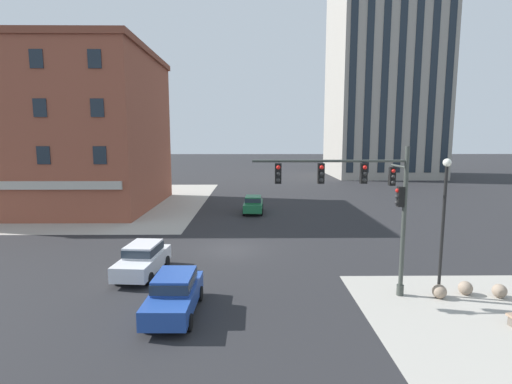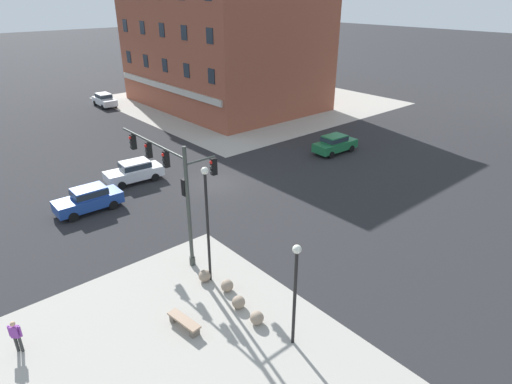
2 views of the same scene
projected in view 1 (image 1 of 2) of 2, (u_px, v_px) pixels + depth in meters
ground_plane at (231, 250)px, 25.15m from camera, size 320.00×320.00×0.00m
sidewalk_far_corner at (69, 201)px, 44.74m from camera, size 32.00×32.00×0.02m
traffic_signal_main at (370, 197)px, 17.33m from camera, size 7.00×2.09×6.87m
bollard_sphere_curb_a at (439, 291)px, 17.45m from camera, size 0.63×0.63×0.63m
bollard_sphere_curb_b at (465, 288)px, 17.86m from camera, size 0.63×0.63×0.63m
bollard_sphere_curb_c at (499, 291)px, 17.51m from camera, size 0.63×0.63×0.63m
street_lamp_corner_near at (444, 213)px, 17.25m from camera, size 0.36×0.36×6.33m
car_main_northbound_far at (143, 258)px, 20.40m from camera, size 2.17×4.53×1.68m
car_main_southbound_near at (174, 292)px, 15.83m from camera, size 1.94×4.43×1.68m
car_cross_eastbound at (253, 204)px, 37.48m from camera, size 2.04×4.48×1.68m
storefront_block_near_corner at (41, 130)px, 40.17m from camera, size 23.94×17.45×16.16m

